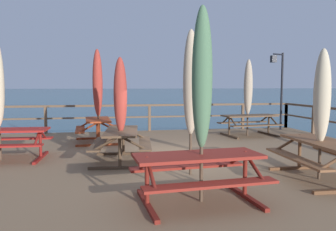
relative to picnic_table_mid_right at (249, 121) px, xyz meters
The scene contains 16 objects.
ground_plane 4.79m from the picnic_table_mid_right, 138.85° to the right, with size 600.00×600.00×0.00m, color #2D5B6B.
wooden_deck 4.69m from the picnic_table_mid_right, 138.85° to the right, with size 12.39×10.26×0.77m, color #846647.
railing_waterside_far 3.98m from the picnic_table_mid_right, 150.57° to the left, with size 12.19×0.10×1.09m.
picnic_table_mid_right is the anchor object (origin of this frame).
picnic_table_back_right 5.48m from the picnic_table_mid_right, behind, with size 1.51×1.84×0.78m.
picnic_table_mid_left 5.90m from the picnic_table_mid_right, 144.76° to the right, with size 1.58×2.07×0.78m.
picnic_table_front_right 5.80m from the picnic_table_mid_right, 100.06° to the right, with size 1.46×2.05×0.78m.
picnic_table_mid_centre 7.51m from the picnic_table_mid_right, 119.99° to the right, with size 2.11×1.55×0.78m.
picnic_table_front_left 8.16m from the picnic_table_mid_right, 160.71° to the right, with size 2.17×1.49×0.78m.
patio_umbrella_tall_back_right 1.22m from the picnic_table_mid_right, 152.61° to the left, with size 0.32×0.32×2.80m.
patio_umbrella_short_back 5.63m from the picnic_table_mid_right, behind, with size 0.32×0.32×3.02m.
patio_umbrella_tall_mid_right 6.02m from the picnic_table_mid_right, 144.68° to the right, with size 0.32×0.32×2.53m.
patio_umbrella_short_front 5.88m from the picnic_table_mid_right, 100.52° to the right, with size 0.32×0.32×2.56m.
patio_umbrella_tall_front 7.61m from the picnic_table_mid_right, 119.65° to the right, with size 0.32×0.32×3.07m.
patio_umbrella_short_mid 6.13m from the picnic_table_mid_right, 125.38° to the right, with size 0.32×0.32×2.98m.
lamp_post_hooked 2.76m from the picnic_table_mid_right, 35.73° to the left, with size 0.66×0.34×3.20m.
Camera 1 is at (-1.69, -8.49, 2.61)m, focal length 35.81 mm.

